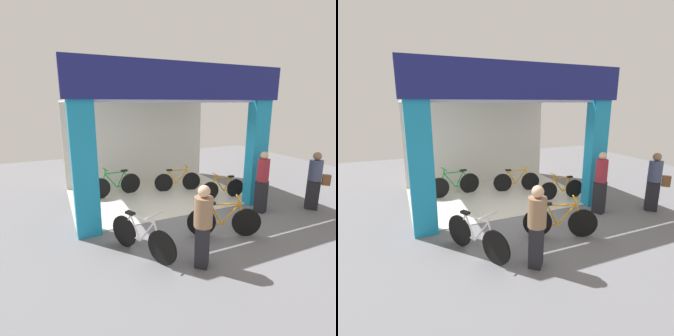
{
  "view_description": "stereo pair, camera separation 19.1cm",
  "coord_description": "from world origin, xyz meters",
  "views": [
    {
      "loc": [
        -3.07,
        -5.92,
        3.01
      ],
      "look_at": [
        0.0,
        0.93,
        1.15
      ],
      "focal_mm": 28.24,
      "sensor_mm": 36.0,
      "label": 1
    },
    {
      "loc": [
        -2.9,
        -5.99,
        3.01
      ],
      "look_at": [
        0.0,
        0.93,
        1.15
      ],
      "focal_mm": 28.24,
      "sensor_mm": 36.0,
      "label": 2
    }
  ],
  "objects": [
    {
      "name": "ground_plane",
      "position": [
        0.0,
        0.0,
        0.0
      ],
      "size": [
        18.85,
        18.85,
        0.0
      ],
      "primitive_type": "plane",
      "color": "slate",
      "rests_on": "ground"
    },
    {
      "name": "shop_facade",
      "position": [
        0.0,
        1.79,
        2.08
      ],
      "size": [
        5.63,
        4.04,
        3.93
      ],
      "color": "beige",
      "rests_on": "ground"
    },
    {
      "name": "bicycle_inside_0",
      "position": [
        0.84,
        2.0,
        0.36
      ],
      "size": [
        1.59,
        0.49,
        0.89
      ],
      "color": "black",
      "rests_on": "ground"
    },
    {
      "name": "bicycle_inside_1",
      "position": [
        -1.25,
        2.35,
        0.39
      ],
      "size": [
        1.75,
        0.48,
        0.97
      ],
      "color": "black",
      "rests_on": "ground"
    },
    {
      "name": "bicycle_inside_2",
      "position": [
        1.84,
        0.72,
        0.33
      ],
      "size": [
        1.52,
        0.42,
        0.84
      ],
      "color": "black",
      "rests_on": "ground"
    },
    {
      "name": "bicycle_parked_0",
      "position": [
        0.39,
        -1.33,
        0.37
      ],
      "size": [
        1.56,
        0.76,
        0.93
      ],
      "color": "black",
      "rests_on": "ground"
    },
    {
      "name": "bicycle_parked_1",
      "position": [
        -1.59,
        -1.31,
        0.38
      ],
      "size": [
        0.83,
        1.58,
        0.96
      ],
      "color": "black",
      "rests_on": "ground"
    },
    {
      "name": "pedestrian_0",
      "position": [
        3.69,
        -1.06,
        0.87
      ],
      "size": [
        0.58,
        0.58,
        1.68
      ],
      "color": "black",
      "rests_on": "ground"
    },
    {
      "name": "pedestrian_1",
      "position": [
        -0.65,
        -2.11,
        0.82
      ],
      "size": [
        0.56,
        0.61,
        1.59
      ],
      "color": "black",
      "rests_on": "ground"
    },
    {
      "name": "pedestrian_2",
      "position": [
        2.17,
        -0.6,
        0.89
      ],
      "size": [
        0.41,
        0.41,
        1.73
      ],
      "color": "black",
      "rests_on": "ground"
    }
  ]
}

